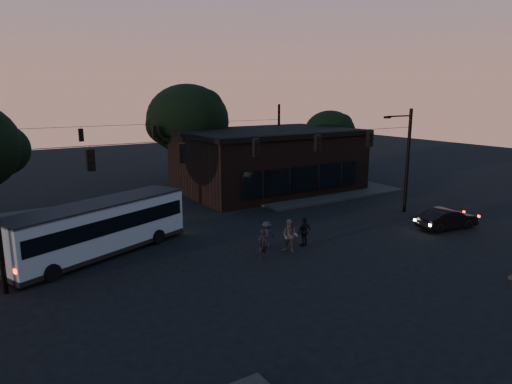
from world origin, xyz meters
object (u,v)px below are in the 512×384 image
pedestrian_a (263,244)px  pedestrian_c (304,232)px  car (447,219)px  pedestrian_d (267,235)px  bus (100,226)px  pedestrian_b (290,236)px  building (268,160)px

pedestrian_a → pedestrian_c: (3.07, 0.39, 0.07)m
car → pedestrian_d: 12.26m
bus → pedestrian_b: 10.24m
building → pedestrian_b: size_ratio=8.34×
car → pedestrian_c: size_ratio=2.38×
bus → car: (19.98, -7.10, -0.95)m
building → pedestrian_b: (-8.38, -14.45, -1.78)m
pedestrian_a → pedestrian_b: bearing=-2.3°
car → pedestrian_b: (-11.17, 1.91, 0.26)m
building → bus: building is taller
pedestrian_a → pedestrian_d: pedestrian_a is taller
car → pedestrian_a: pedestrian_a is taller
bus → pedestrian_b: bus is taller
pedestrian_d → building: bearing=-120.0°
car → pedestrian_c: pedestrian_c is taller
pedestrian_d → pedestrian_b: bearing=121.0°
pedestrian_c → pedestrian_d: bearing=-35.5°
building → pedestrian_a: bearing=-125.1°
bus → pedestrian_b: size_ratio=5.63×
pedestrian_a → pedestrian_c: 3.09m
car → pedestrian_a: bearing=90.8°
bus → pedestrian_a: (7.05, -5.18, -0.84)m
bus → car: bus is taller
pedestrian_b → pedestrian_c: 1.37m
car → pedestrian_a: (-12.93, 1.92, 0.11)m
bus → car: size_ratio=2.56×
bus → pedestrian_b: bearing=-53.0°
car → pedestrian_b: size_ratio=2.19×
pedestrian_c → pedestrian_b: bearing=6.3°
pedestrian_b → bus: bearing=-159.0°
building → bus: bearing=-151.7°
car → pedestrian_c: (-9.86, 2.31, 0.18)m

